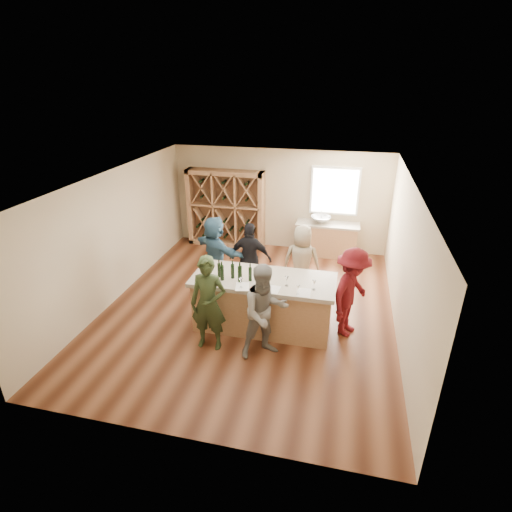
% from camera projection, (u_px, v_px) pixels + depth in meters
% --- Properties ---
extents(floor, '(6.00, 7.00, 0.10)m').
position_uv_depth(floor, '(249.00, 310.00, 8.64)').
color(floor, brown).
rests_on(floor, ground).
extents(ceiling, '(6.00, 7.00, 0.10)m').
position_uv_depth(ceiling, '(248.00, 177.00, 7.44)').
color(ceiling, white).
rests_on(ceiling, ground).
extents(wall_back, '(6.00, 0.10, 2.80)m').
position_uv_depth(wall_back, '(280.00, 199.00, 11.18)').
color(wall_back, '#C2AF8D').
rests_on(wall_back, ground).
extents(wall_front, '(6.00, 0.10, 2.80)m').
position_uv_depth(wall_front, '(179.00, 360.00, 4.90)').
color(wall_front, '#C2AF8D').
rests_on(wall_front, ground).
extents(wall_left, '(0.10, 7.00, 2.80)m').
position_uv_depth(wall_left, '(113.00, 236.00, 8.67)').
color(wall_left, '#C2AF8D').
rests_on(wall_left, ground).
extents(wall_right, '(0.10, 7.00, 2.80)m').
position_uv_depth(wall_right, '(408.00, 263.00, 7.41)').
color(wall_right, '#C2AF8D').
rests_on(wall_right, ground).
extents(window_frame, '(1.30, 0.06, 1.30)m').
position_uv_depth(window_frame, '(335.00, 191.00, 10.66)').
color(window_frame, white).
rests_on(window_frame, wall_back).
extents(window_pane, '(1.18, 0.01, 1.18)m').
position_uv_depth(window_pane, '(335.00, 191.00, 10.63)').
color(window_pane, white).
rests_on(window_pane, wall_back).
extents(wine_rack, '(2.20, 0.45, 2.20)m').
position_uv_depth(wine_rack, '(226.00, 209.00, 11.37)').
color(wine_rack, '#A3754E').
rests_on(wine_rack, floor).
extents(back_counter_base, '(1.60, 0.58, 0.86)m').
position_uv_depth(back_counter_base, '(327.00, 240.00, 10.99)').
color(back_counter_base, '#A3754E').
rests_on(back_counter_base, floor).
extents(back_counter_top, '(1.70, 0.62, 0.06)m').
position_uv_depth(back_counter_top, '(328.00, 224.00, 10.80)').
color(back_counter_top, '#A69A88').
rests_on(back_counter_top, back_counter_base).
extents(sink, '(0.54, 0.54, 0.19)m').
position_uv_depth(sink, '(321.00, 220.00, 10.79)').
color(sink, silver).
rests_on(sink, back_counter_top).
extents(faucet, '(0.02, 0.02, 0.30)m').
position_uv_depth(faucet, '(321.00, 215.00, 10.92)').
color(faucet, silver).
rests_on(faucet, back_counter_top).
extents(tasting_counter_base, '(2.60, 1.00, 1.00)m').
position_uv_depth(tasting_counter_base, '(263.00, 304.00, 7.80)').
color(tasting_counter_base, '#A3754E').
rests_on(tasting_counter_base, floor).
extents(tasting_counter_top, '(2.72, 1.12, 0.08)m').
position_uv_depth(tasting_counter_top, '(264.00, 280.00, 7.57)').
color(tasting_counter_top, '#A69A88').
rests_on(tasting_counter_top, tasting_counter_base).
extents(wine_bottle_a, '(0.09, 0.09, 0.28)m').
position_uv_depth(wine_bottle_a, '(219.00, 270.00, 7.55)').
color(wine_bottle_a, black).
rests_on(wine_bottle_a, tasting_counter_top).
extents(wine_bottle_b, '(0.10, 0.10, 0.30)m').
position_uv_depth(wine_bottle_b, '(222.00, 273.00, 7.43)').
color(wine_bottle_b, black).
rests_on(wine_bottle_b, tasting_counter_top).
extents(wine_bottle_c, '(0.07, 0.07, 0.28)m').
position_uv_depth(wine_bottle_c, '(233.00, 271.00, 7.50)').
color(wine_bottle_c, black).
rests_on(wine_bottle_c, tasting_counter_top).
extents(wine_bottle_d, '(0.09, 0.09, 0.32)m').
position_uv_depth(wine_bottle_d, '(240.00, 274.00, 7.36)').
color(wine_bottle_d, black).
rests_on(wine_bottle_d, tasting_counter_top).
extents(wine_bottle_e, '(0.08, 0.08, 0.27)m').
position_uv_depth(wine_bottle_e, '(250.00, 274.00, 7.41)').
color(wine_bottle_e, black).
rests_on(wine_bottle_e, tasting_counter_top).
extents(wine_glass_a, '(0.09, 0.09, 0.19)m').
position_uv_depth(wine_glass_a, '(241.00, 283.00, 7.18)').
color(wine_glass_a, white).
rests_on(wine_glass_a, tasting_counter_top).
extents(wine_glass_b, '(0.10, 0.10, 0.20)m').
position_uv_depth(wine_glass_b, '(267.00, 287.00, 7.05)').
color(wine_glass_b, white).
rests_on(wine_glass_b, tasting_counter_top).
extents(wine_glass_c, '(0.07, 0.07, 0.17)m').
position_uv_depth(wine_glass_c, '(298.00, 290.00, 6.97)').
color(wine_glass_c, white).
rests_on(wine_glass_c, tasting_counter_top).
extents(wine_glass_d, '(0.09, 0.09, 0.19)m').
position_uv_depth(wine_glass_d, '(287.00, 281.00, 7.24)').
color(wine_glass_d, white).
rests_on(wine_glass_d, tasting_counter_top).
extents(wine_glass_e, '(0.09, 0.09, 0.19)m').
position_uv_depth(wine_glass_e, '(314.00, 285.00, 7.11)').
color(wine_glass_e, white).
rests_on(wine_glass_e, tasting_counter_top).
extents(tasting_menu_a, '(0.31, 0.38, 0.00)m').
position_uv_depth(tasting_menu_a, '(242.00, 286.00, 7.25)').
color(tasting_menu_a, white).
rests_on(tasting_menu_a, tasting_counter_top).
extents(tasting_menu_b, '(0.24, 0.31, 0.00)m').
position_uv_depth(tasting_menu_b, '(273.00, 289.00, 7.15)').
color(tasting_menu_b, white).
rests_on(tasting_menu_b, tasting_counter_top).
extents(tasting_menu_c, '(0.26, 0.34, 0.00)m').
position_uv_depth(tasting_menu_c, '(304.00, 293.00, 7.05)').
color(tasting_menu_c, white).
rests_on(tasting_menu_c, tasting_counter_top).
extents(person_near_left, '(0.67, 0.49, 1.80)m').
position_uv_depth(person_near_left, '(208.00, 304.00, 7.06)').
color(person_near_left, '#263319').
rests_on(person_near_left, floor).
extents(person_near_right, '(0.97, 0.86, 1.76)m').
position_uv_depth(person_near_right, '(265.00, 312.00, 6.85)').
color(person_near_right, slate).
rests_on(person_near_right, floor).
extents(person_server, '(0.95, 1.26, 1.77)m').
position_uv_depth(person_server, '(351.00, 293.00, 7.44)').
color(person_server, '#590F14').
rests_on(person_server, floor).
extents(person_far_mid, '(0.99, 0.53, 1.67)m').
position_uv_depth(person_far_mid, '(250.00, 258.00, 8.94)').
color(person_far_mid, black).
rests_on(person_far_mid, floor).
extents(person_far_right, '(0.82, 0.54, 1.68)m').
position_uv_depth(person_far_right, '(302.00, 262.00, 8.77)').
color(person_far_right, gray).
rests_on(person_far_right, floor).
extents(person_far_left, '(1.64, 1.31, 1.70)m').
position_uv_depth(person_far_left, '(215.00, 251.00, 9.25)').
color(person_far_left, '#335972').
rests_on(person_far_left, floor).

